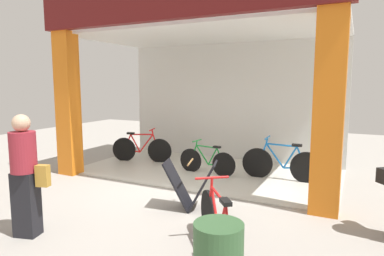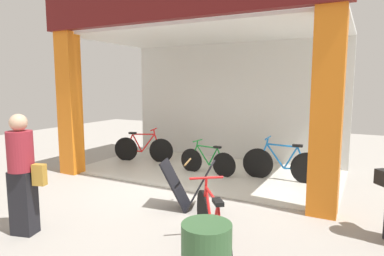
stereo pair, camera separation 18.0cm
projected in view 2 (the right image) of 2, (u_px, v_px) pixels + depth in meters
ground_plane at (173, 190)px, 6.72m from camera, size 20.07×20.07×0.00m
shop_facade at (209, 82)px, 7.91m from camera, size 6.23×3.50×3.99m
bicycle_inside_0 at (207, 161)px, 7.80m from camera, size 1.44×0.39×0.79m
bicycle_inside_1 at (143, 149)px, 9.08m from camera, size 1.60×0.54×0.91m
bicycle_inside_2 at (282, 164)px, 7.26m from camera, size 1.72×0.47×0.95m
bicycle_parked_0 at (212, 226)px, 4.15m from camera, size 1.05×1.31×0.90m
sandwich_board_sign at (188, 185)px, 5.66m from camera, size 0.97×0.71×0.83m
pedestrian_1 at (22, 173)px, 4.64m from camera, size 0.58×0.42×1.70m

